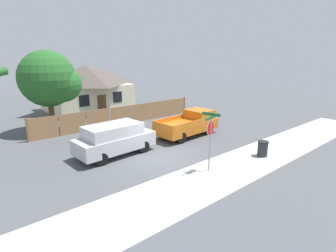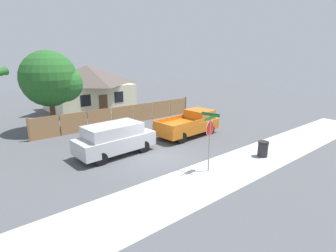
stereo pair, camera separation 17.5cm
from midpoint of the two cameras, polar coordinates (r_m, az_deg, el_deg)
ground_plane at (r=15.34m, az=-1.38°, el=-6.82°), size 80.00×80.00×0.00m
sidewalk_strip at (r=12.94m, az=8.70°, el=-11.31°), size 36.00×3.20×0.01m
wooden_fence at (r=22.67m, az=-9.59°, el=2.29°), size 14.78×0.12×1.69m
house at (r=29.73m, az=-16.79°, el=8.12°), size 8.51×7.31×4.75m
oak_tree at (r=21.70m, az=-23.66°, el=9.17°), size 4.37×4.16×6.15m
red_suv at (r=15.73m, az=-11.23°, el=-2.66°), size 4.77×2.23×1.88m
orange_pickup at (r=19.30m, az=4.96°, el=0.44°), size 5.01×2.34×1.78m
stop_sign at (r=13.06m, az=9.46°, el=-1.29°), size 1.06×0.96×3.05m
trash_bin at (r=16.31m, az=20.24°, el=-4.71°), size 0.61×0.61×0.92m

